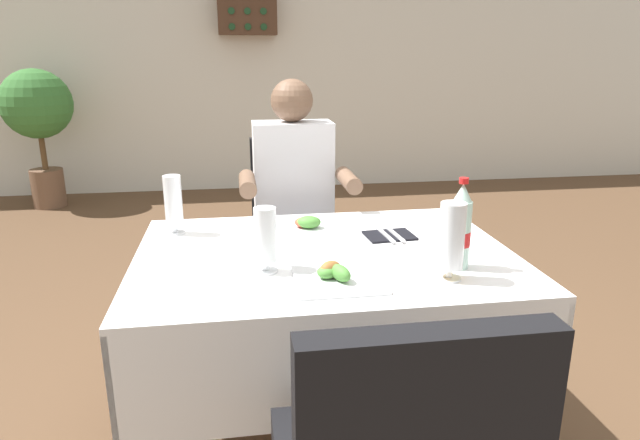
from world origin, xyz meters
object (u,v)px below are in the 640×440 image
(beer_glass_middle, at_px, (173,205))
(beer_glass_right, at_px, (265,239))
(cola_bottle_primary, at_px, (460,229))
(main_dining_table, at_px, (324,296))
(potted_plant_corner, at_px, (38,114))
(plate_near_camera, at_px, (336,276))
(chair_far_diner_seat, at_px, (297,227))
(wall_bottle_rack, at_px, (247,12))
(plate_far_diner, at_px, (307,226))
(napkin_cutlery_set, at_px, (389,235))
(beer_glass_left, at_px, (451,240))
(seated_diner_far, at_px, (295,202))

(beer_glass_middle, relative_size, beer_glass_right, 1.08)
(cola_bottle_primary, bearing_deg, beer_glass_right, 174.94)
(main_dining_table, distance_m, potted_plant_corner, 4.14)
(plate_near_camera, xyz_separation_m, cola_bottle_primary, (0.39, 0.05, 0.11))
(chair_far_diner_seat, bearing_deg, wall_bottle_rack, 92.10)
(plate_far_diner, relative_size, napkin_cutlery_set, 1.20)
(main_dining_table, relative_size, beer_glass_left, 5.37)
(plate_near_camera, relative_size, cola_bottle_primary, 0.90)
(beer_glass_left, relative_size, cola_bottle_primary, 0.82)
(beer_glass_middle, bearing_deg, main_dining_table, -28.29)
(wall_bottle_rack, bearing_deg, plate_far_diner, -88.65)
(cola_bottle_primary, height_order, wall_bottle_rack, wall_bottle_rack)
(main_dining_table, distance_m, beer_glass_left, 0.51)
(chair_far_diner_seat, xyz_separation_m, beer_glass_left, (0.32, -1.13, 0.30))
(chair_far_diner_seat, xyz_separation_m, cola_bottle_primary, (0.38, -1.05, 0.30))
(chair_far_diner_seat, relative_size, beer_glass_left, 4.21)
(seated_diner_far, relative_size, wall_bottle_rack, 2.25)
(potted_plant_corner, bearing_deg, beer_glass_left, -59.09)
(napkin_cutlery_set, bearing_deg, plate_far_diner, 158.02)
(chair_far_diner_seat, bearing_deg, napkin_cutlery_set, -70.61)
(plate_far_diner, height_order, wall_bottle_rack, wall_bottle_rack)
(seated_diner_far, bearing_deg, wall_bottle_rack, 91.66)
(main_dining_table, relative_size, wall_bottle_rack, 2.21)
(plate_far_diner, relative_size, cola_bottle_primary, 0.83)
(plate_near_camera, distance_m, plate_far_diner, 0.49)
(plate_far_diner, bearing_deg, plate_near_camera, -87.59)
(main_dining_table, relative_size, plate_far_diner, 5.31)
(main_dining_table, distance_m, napkin_cutlery_set, 0.33)
(beer_glass_middle, distance_m, wall_bottle_rack, 3.83)
(seated_diner_far, bearing_deg, plate_near_camera, -89.16)
(main_dining_table, bearing_deg, chair_far_diner_seat, 90.00)
(beer_glass_left, bearing_deg, potted_plant_corner, 120.91)
(main_dining_table, height_order, seated_diner_far, seated_diner_far)
(beer_glass_right, bearing_deg, beer_glass_middle, 125.94)
(beer_glass_middle, xyz_separation_m, beer_glass_right, (0.31, -0.42, -0.00))
(beer_glass_right, relative_size, potted_plant_corner, 0.16)
(chair_far_diner_seat, height_order, cola_bottle_primary, cola_bottle_primary)
(main_dining_table, bearing_deg, wall_bottle_rack, 91.65)
(main_dining_table, xyz_separation_m, beer_glass_right, (-0.20, -0.15, 0.27))
(beer_glass_left, height_order, beer_glass_middle, beer_glass_left)
(beer_glass_middle, distance_m, beer_glass_right, 0.52)
(seated_diner_far, xyz_separation_m, plate_near_camera, (0.01, -0.99, 0.04))
(chair_far_diner_seat, relative_size, cola_bottle_primary, 3.45)
(chair_far_diner_seat, xyz_separation_m, napkin_cutlery_set, (0.26, -0.73, 0.18))
(main_dining_table, bearing_deg, beer_glass_middle, 151.71)
(beer_glass_left, relative_size, potted_plant_corner, 0.18)
(plate_near_camera, distance_m, beer_glass_left, 0.34)
(napkin_cutlery_set, bearing_deg, seated_diner_far, 114.10)
(plate_far_diner, bearing_deg, cola_bottle_primary, -46.84)
(chair_far_diner_seat, bearing_deg, cola_bottle_primary, -69.98)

